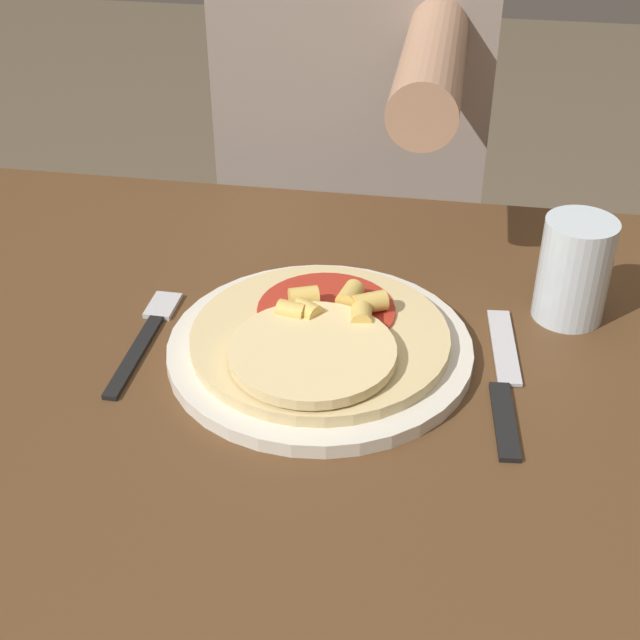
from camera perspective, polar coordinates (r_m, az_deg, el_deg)
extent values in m
cube|color=brown|center=(0.82, 2.07, -5.07)|extent=(1.27, 0.78, 0.03)
cylinder|color=brown|center=(1.46, -19.33, -5.84)|extent=(0.06, 0.06, 0.72)
cylinder|color=silver|center=(0.84, 0.00, -1.85)|extent=(0.29, 0.29, 0.01)
cylinder|color=#E0C689|center=(0.84, 0.00, -1.13)|extent=(0.24, 0.24, 0.01)
cylinder|color=#B22D1E|center=(0.86, 0.40, 0.66)|extent=(0.13, 0.13, 0.00)
cylinder|color=beige|center=(0.80, -0.46, -1.92)|extent=(0.15, 0.15, 0.01)
cylinder|color=#E5BC5B|center=(0.86, -1.04, 1.49)|extent=(0.03, 0.03, 0.02)
cylinder|color=#E5BC5B|center=(0.84, -0.81, 0.56)|extent=(0.03, 0.03, 0.02)
cylinder|color=#E5BC5B|center=(0.83, 2.68, 0.24)|extent=(0.02, 0.03, 0.02)
cylinder|color=#E5BC5B|center=(0.84, -1.83, 0.55)|extent=(0.03, 0.02, 0.02)
cylinder|color=#E5BC5B|center=(0.86, 1.93, 1.58)|extent=(0.03, 0.03, 0.02)
cylinder|color=#E5BC5B|center=(0.85, 3.22, 1.12)|extent=(0.04, 0.03, 0.02)
cube|color=black|center=(0.86, -11.79, -2.25)|extent=(0.02, 0.13, 0.00)
cube|color=silver|center=(0.93, -10.02, 0.91)|extent=(0.03, 0.05, 0.00)
cube|color=black|center=(0.78, 11.72, -6.32)|extent=(0.03, 0.10, 0.00)
cube|color=silver|center=(0.87, 11.68, -1.66)|extent=(0.03, 0.12, 0.00)
cylinder|color=silver|center=(0.91, 15.96, 3.11)|extent=(0.07, 0.07, 0.11)
cylinder|color=#2D2D38|center=(1.58, -0.98, -4.72)|extent=(0.11, 0.11, 0.53)
cylinder|color=#2D2D38|center=(1.56, 4.97, -5.32)|extent=(0.11, 0.11, 0.53)
cube|color=gray|center=(1.30, 2.46, 13.97)|extent=(0.37, 0.22, 0.56)
cylinder|color=tan|center=(1.00, 7.15, 15.79)|extent=(0.07, 0.30, 0.07)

